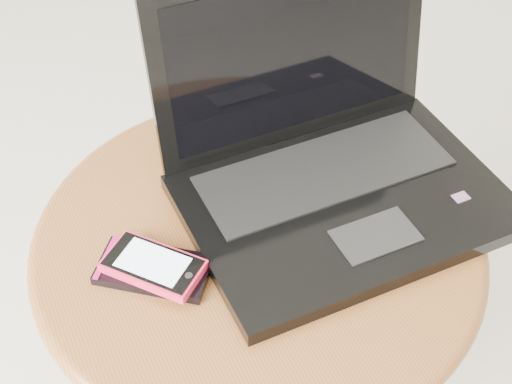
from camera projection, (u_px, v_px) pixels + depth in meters
name	position (u px, v px, depth m)	size (l,w,h in m)	color
table	(258.00, 282.00, 0.97)	(0.56, 0.56, 0.44)	brown
laptop	(330.00, 160.00, 0.93)	(0.39, 0.31, 0.26)	black
phone_black	(154.00, 269.00, 0.86)	(0.14, 0.13, 0.01)	black
phone_pink	(153.00, 266.00, 0.85)	(0.12, 0.12, 0.01)	#E62148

